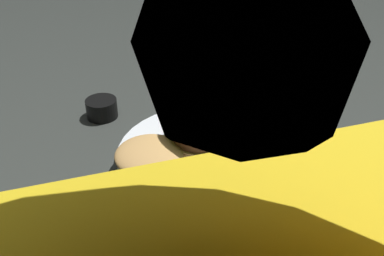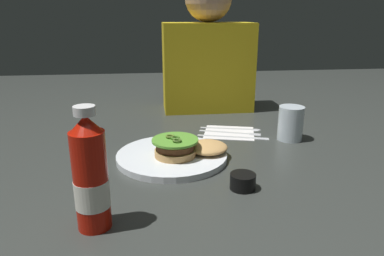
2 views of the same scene
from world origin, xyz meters
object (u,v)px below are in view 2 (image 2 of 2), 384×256
water_glass (291,123)px  napkin (229,132)px  burger_sandwich (187,147)px  diner_person (208,53)px  condiment_cup (243,181)px  fork_utensil (235,132)px  spoon_utensil (239,128)px  dinner_plate (172,156)px  ketchup_bottle (91,177)px  butter_knife (238,136)px

water_glass → napkin: 0.19m
burger_sandwich → diner_person: bearing=75.3°
burger_sandwich → condiment_cup: bearing=-58.9°
water_glass → condiment_cup: size_ratio=1.83×
fork_utensil → spoon_utensil: (0.02, 0.04, -0.00)m
burger_sandwich → condiment_cup: burger_sandwich is taller
napkin → fork_utensil: (0.02, -0.01, 0.00)m
napkin → spoon_utensil: spoon_utensil is taller
burger_sandwich → water_glass: bearing=20.6°
dinner_plate → water_glass: (0.37, 0.11, 0.04)m
dinner_plate → fork_utensil: bearing=40.8°
water_glass → napkin: water_glass is taller
burger_sandwich → napkin: (0.16, 0.20, -0.03)m
water_glass → condiment_cup: bearing=-127.2°
ketchup_bottle → condiment_cup: ketchup_bottle is taller
condiment_cup → napkin: size_ratio=0.36×
napkin → spoon_utensil: size_ratio=0.80×
water_glass → spoon_utensil: size_ratio=0.53×
napkin → ketchup_bottle: bearing=-126.2°
burger_sandwich → butter_knife: bearing=42.0°
ketchup_bottle → spoon_utensil: ketchup_bottle is taller
napkin → diner_person: diner_person is taller
butter_knife → fork_utensil: (0.00, 0.04, -0.00)m
dinner_plate → fork_utensil: (0.22, 0.19, -0.00)m
diner_person → butter_knife: bearing=-84.1°
fork_utensil → diner_person: size_ratio=0.37×
burger_sandwich → napkin: size_ratio=1.26×
diner_person → ketchup_bottle: bearing=-112.6°
water_glass → fork_utensil: water_glass is taller
ketchup_bottle → fork_utensil: (0.37, 0.48, -0.09)m
napkin → spoon_utensil: bearing=39.2°
dinner_plate → spoon_utensil: (0.24, 0.23, -0.00)m
condiment_cup → spoon_utensil: size_ratio=0.29×
napkin → butter_knife: (0.02, -0.05, 0.00)m
water_glass → fork_utensil: (-0.15, 0.08, -0.05)m
dinner_plate → diner_person: bearing=70.9°
burger_sandwich → spoon_utensil: bearing=50.1°
diner_person → condiment_cup: bearing=-92.7°
butter_knife → diner_person: bearing=95.9°
burger_sandwich → napkin: bearing=52.3°
butter_knife → spoon_utensil: size_ratio=1.11×
condiment_cup → napkin: condiment_cup is taller
spoon_utensil → condiment_cup: bearing=-103.0°
dinner_plate → burger_sandwich: burger_sandwich is taller
dinner_plate → ketchup_bottle: bearing=-118.3°
dinner_plate → diner_person: size_ratio=0.57×
butter_knife → water_glass: bearing=-12.6°
ketchup_bottle → burger_sandwich: bearing=55.0°
ketchup_bottle → spoon_utensil: (0.40, 0.52, -0.09)m
burger_sandwich → ketchup_bottle: (-0.20, -0.28, 0.06)m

